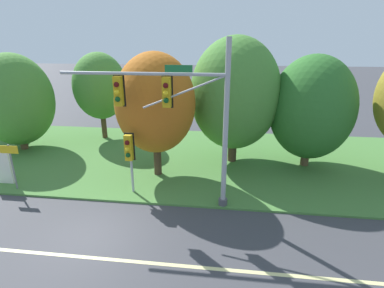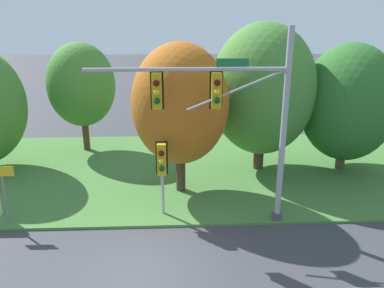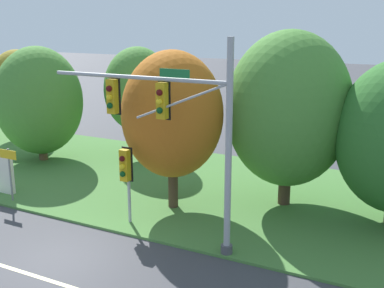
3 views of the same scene
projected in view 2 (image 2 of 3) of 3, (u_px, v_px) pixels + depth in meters
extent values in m
plane|color=#3D3D42|center=(144.00, 270.00, 11.70)|extent=(160.00, 160.00, 0.00)
cube|color=#477A38|center=(156.00, 169.00, 19.51)|extent=(48.00, 11.50, 0.10)
cylinder|color=#9EA0A5|center=(284.00, 130.00, 13.37)|extent=(0.22, 0.22, 7.18)
cylinder|color=#4C4C51|center=(277.00, 216.00, 14.45)|extent=(0.40, 0.40, 0.30)
cylinder|color=#9EA0A5|center=(187.00, 69.00, 12.54)|extent=(6.92, 0.14, 0.14)
cylinder|color=#9EA0A5|center=(237.00, 90.00, 12.84)|extent=(3.49, 0.08, 1.47)
cube|color=gold|center=(217.00, 91.00, 12.82)|extent=(0.34, 0.28, 1.22)
cube|color=black|center=(216.00, 90.00, 12.97)|extent=(0.46, 0.04, 1.34)
sphere|color=#4C0C0C|center=(217.00, 83.00, 12.55)|extent=(0.22, 0.22, 0.22)
sphere|color=yellow|center=(217.00, 92.00, 12.65)|extent=(0.22, 0.22, 0.22)
sphere|color=#0C4219|center=(217.00, 100.00, 12.74)|extent=(0.22, 0.22, 0.22)
cube|color=gold|center=(157.00, 91.00, 12.73)|extent=(0.34, 0.28, 1.22)
cube|color=black|center=(157.00, 90.00, 12.88)|extent=(0.46, 0.04, 1.34)
sphere|color=#4C0C0C|center=(156.00, 83.00, 12.47)|extent=(0.22, 0.22, 0.22)
sphere|color=yellow|center=(157.00, 92.00, 12.56)|extent=(0.22, 0.22, 0.22)
sphere|color=#0C4219|center=(157.00, 101.00, 12.65)|extent=(0.22, 0.22, 0.22)
cube|color=#196B33|center=(232.00, 63.00, 12.49)|extent=(1.10, 0.04, 0.28)
cylinder|color=#9EA0A5|center=(162.00, 179.00, 14.52)|extent=(0.12, 0.12, 2.92)
cube|color=gold|center=(162.00, 159.00, 14.05)|extent=(0.34, 0.28, 1.22)
cube|color=black|center=(162.00, 158.00, 14.20)|extent=(0.46, 0.04, 1.34)
sphere|color=#4C0C0C|center=(161.00, 153.00, 13.79)|extent=(0.22, 0.22, 0.22)
sphere|color=yellow|center=(161.00, 161.00, 13.88)|extent=(0.22, 0.22, 0.22)
sphere|color=#0C4219|center=(162.00, 169.00, 13.97)|extent=(0.22, 0.22, 0.22)
cylinder|color=slate|center=(5.00, 194.00, 13.94)|extent=(0.08, 0.08, 2.34)
cube|color=gold|center=(0.00, 171.00, 13.62)|extent=(0.95, 0.03, 0.39)
cylinder|color=#4C3823|center=(85.00, 127.00, 21.94)|extent=(0.38, 0.38, 2.83)
ellipsoid|color=#478433|center=(81.00, 85.00, 21.17)|extent=(3.80, 3.80, 4.75)
cylinder|color=#423021|center=(181.00, 161.00, 16.60)|extent=(0.41, 0.41, 2.83)
ellipsoid|color=#B76019|center=(180.00, 104.00, 15.80)|extent=(4.14, 4.14, 5.17)
cylinder|color=#423021|center=(259.00, 143.00, 19.13)|extent=(0.51, 0.51, 2.70)
ellipsoid|color=#478433|center=(262.00, 90.00, 18.27)|extent=(5.14, 5.14, 6.42)
cylinder|color=brown|center=(342.00, 148.00, 19.26)|extent=(0.47, 0.47, 2.18)
ellipsoid|color=#2D6B28|center=(348.00, 103.00, 18.52)|extent=(4.66, 4.66, 5.82)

